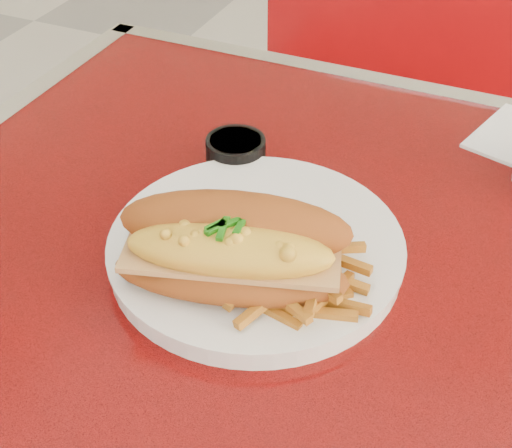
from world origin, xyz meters
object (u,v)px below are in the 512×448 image
at_px(dinner_plate, 256,248).
at_px(mac_hoagie, 232,250).
at_px(booth_bench_far, 504,223).
at_px(fork, 332,253).
at_px(diner_table, 448,446).
at_px(sauce_cup_left, 236,151).

bearing_deg(dinner_plate, mac_hoagie, -86.37).
bearing_deg(booth_bench_far, fork, -100.19).
bearing_deg(dinner_plate, diner_table, -3.36).
bearing_deg(dinner_plate, booth_bench_far, 75.22).
bearing_deg(fork, booth_bench_far, -3.33).
xyz_separation_m(mac_hoagie, sauce_cup_left, (-0.09, 0.19, -0.04)).
xyz_separation_m(diner_table, dinner_plate, (-0.21, 0.01, 0.17)).
height_order(diner_table, sauce_cup_left, sauce_cup_left).
relative_size(booth_bench_far, dinner_plate, 3.57).
bearing_deg(booth_bench_far, dinner_plate, -104.78).
height_order(diner_table, dinner_plate, dinner_plate).
bearing_deg(diner_table, booth_bench_far, 90.00).
relative_size(dinner_plate, fork, 2.29).
relative_size(booth_bench_far, mac_hoagie, 5.51).
height_order(fork, sauce_cup_left, sauce_cup_left).
bearing_deg(mac_hoagie, dinner_plate, 77.28).
distance_m(mac_hoagie, sauce_cup_left, 0.21).
bearing_deg(diner_table, sauce_cup_left, 153.86).
bearing_deg(mac_hoagie, fork, 30.67).
xyz_separation_m(booth_bench_far, fork, (-0.14, -0.78, 0.50)).
height_order(dinner_plate, mac_hoagie, mac_hoagie).
relative_size(diner_table, dinner_plate, 3.66).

